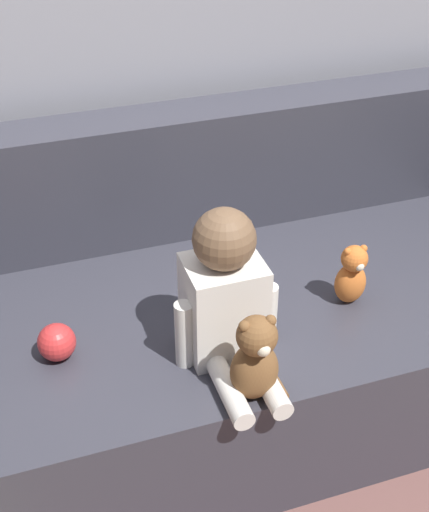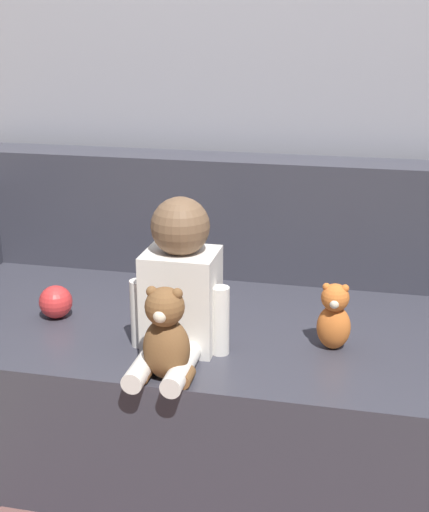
{
  "view_description": "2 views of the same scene",
  "coord_description": "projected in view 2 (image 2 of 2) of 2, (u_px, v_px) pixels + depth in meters",
  "views": [
    {
      "loc": [
        -0.59,
        -1.54,
        1.68
      ],
      "look_at": [
        -0.07,
        0.01,
        0.55
      ],
      "focal_mm": 50.0,
      "sensor_mm": 36.0,
      "label": 1
    },
    {
      "loc": [
        0.35,
        -1.92,
        1.28
      ],
      "look_at": [
        -0.07,
        -0.08,
        0.64
      ],
      "focal_mm": 50.0,
      "sensor_mm": 36.0,
      "label": 2
    }
  ],
  "objects": [
    {
      "name": "ground_plane",
      "position": [
        240.0,
        441.0,
        2.26
      ],
      "size": [
        12.0,
        12.0,
        0.0
      ],
      "primitive_type": "plane",
      "color": "#9E8460"
    },
    {
      "name": "wall_back",
      "position": [
        276.0,
        8.0,
        2.35
      ],
      "size": [
        8.0,
        0.05,
        2.6
      ],
      "color": "#93939E",
      "rests_on": "ground_plane"
    },
    {
      "name": "couch",
      "position": [
        245.0,
        348.0,
        2.21
      ],
      "size": [
        2.18,
        0.93,
        0.83
      ],
      "color": "#383842",
      "rests_on": "ground_plane"
    },
    {
      "name": "person_baby",
      "position": [
        180.0,
        287.0,
        1.86
      ],
      "size": [
        0.27,
        0.37,
        0.41
      ],
      "color": "white",
      "rests_on": "couch"
    },
    {
      "name": "teddy_bear_brown",
      "position": [
        166.0,
        337.0,
        1.72
      ],
      "size": [
        0.14,
        0.11,
        0.24
      ],
      "color": "brown",
      "rests_on": "couch"
    },
    {
      "name": "plush_toy_side",
      "position": [
        334.0,
        317.0,
        1.88
      ],
      "size": [
        0.09,
        0.09,
        0.19
      ],
      "color": "orange",
      "rests_on": "couch"
    },
    {
      "name": "toy_ball",
      "position": [
        56.0,
        302.0,
        2.1
      ],
      "size": [
        0.1,
        0.1,
        0.1
      ],
      "color": "red",
      "rests_on": "couch"
    }
  ]
}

